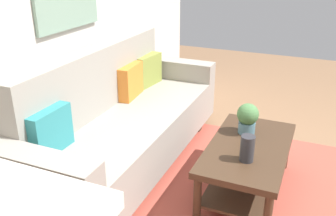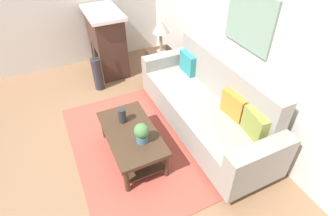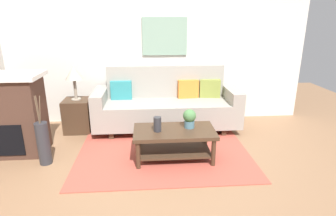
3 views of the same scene
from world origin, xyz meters
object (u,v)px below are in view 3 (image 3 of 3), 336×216
object	(u,v)px
table_lamp	(74,74)
framed_painting	(165,36)
throw_pillow_olive	(210,88)
potted_plant_tabletop	(189,118)
coffee_table	(174,138)
side_table	(78,115)
fireplace	(8,114)
floor_vase	(43,143)
throw_pillow_teal	(121,90)
couch	(167,105)
throw_pillow_orange	(188,89)
tabletop_vase	(157,124)

from	to	relation	value
table_lamp	framed_painting	world-z (taller)	framed_painting
table_lamp	throw_pillow_olive	bearing A→B (deg)	3.05
throw_pillow_olive	potted_plant_tabletop	xyz separation A→B (m)	(-0.54, -1.18, -0.11)
coffee_table	potted_plant_tabletop	size ratio (longest dim) A/B	4.20
side_table	fireplace	world-z (taller)	fireplace
floor_vase	framed_painting	xyz separation A→B (m)	(1.71, 1.59, 1.27)
throw_pillow_teal	potted_plant_tabletop	xyz separation A→B (m)	(1.01, -1.18, -0.11)
coffee_table	fireplace	world-z (taller)	fireplace
table_lamp	framed_painting	bearing A→B (deg)	16.93
couch	table_lamp	bearing A→B (deg)	179.94
potted_plant_tabletop	fireplace	size ratio (longest dim) A/B	0.23
coffee_table	fireplace	bearing A→B (deg)	171.13
side_table	framed_painting	bearing A→B (deg)	16.93
coffee_table	table_lamp	xyz separation A→B (m)	(-1.55, 1.13, 0.68)
fireplace	floor_vase	bearing A→B (deg)	-32.97
throw_pillow_olive	table_lamp	distance (m)	2.33
couch	throw_pillow_orange	distance (m)	0.48
throw_pillow_orange	potted_plant_tabletop	bearing A→B (deg)	-97.34
fireplace	framed_painting	world-z (taller)	framed_painting
fireplace	framed_painting	xyz separation A→B (m)	(2.27, 1.23, 0.97)
coffee_table	couch	bearing A→B (deg)	91.20
throw_pillow_orange	framed_painting	size ratio (longest dim) A/B	0.45
throw_pillow_teal	potted_plant_tabletop	distance (m)	1.56
throw_pillow_orange	framed_painting	world-z (taller)	framed_painting
couch	fireplace	world-z (taller)	fireplace
throw_pillow_teal	floor_vase	size ratio (longest dim) A/B	0.62
couch	framed_painting	xyz separation A→B (m)	(0.00, 0.47, 1.13)
couch	throw_pillow_teal	size ratio (longest dim) A/B	6.80
potted_plant_tabletop	side_table	size ratio (longest dim) A/B	0.47
potted_plant_tabletop	floor_vase	xyz separation A→B (m)	(-1.95, -0.07, -0.28)
throw_pillow_olive	framed_painting	world-z (taller)	framed_painting
couch	coffee_table	distance (m)	1.13
throw_pillow_olive	potted_plant_tabletop	distance (m)	1.30
fireplace	throw_pillow_orange	bearing A→B (deg)	18.50
couch	throw_pillow_olive	distance (m)	0.83
throw_pillow_teal	table_lamp	world-z (taller)	table_lamp
potted_plant_tabletop	fireplace	bearing A→B (deg)	173.39
coffee_table	side_table	xyz separation A→B (m)	(-1.55, 1.13, -0.03)
potted_plant_tabletop	framed_painting	xyz separation A→B (m)	(-0.24, 1.52, 0.99)
throw_pillow_olive	coffee_table	xyz separation A→B (m)	(-0.75, -1.25, -0.37)
throw_pillow_teal	framed_painting	distance (m)	1.22
throw_pillow_teal	floor_vase	xyz separation A→B (m)	(-0.94, -1.25, -0.39)
tabletop_vase	table_lamp	bearing A→B (deg)	138.77
table_lamp	fireplace	xyz separation A→B (m)	(-0.75, -0.77, -0.41)
throw_pillow_teal	floor_vase	bearing A→B (deg)	-126.79
tabletop_vase	table_lamp	world-z (taller)	table_lamp
coffee_table	tabletop_vase	world-z (taller)	tabletop_vase
throw_pillow_olive	framed_painting	size ratio (longest dim) A/B	0.45
throw_pillow_olive	coffee_table	bearing A→B (deg)	-121.12
coffee_table	side_table	size ratio (longest dim) A/B	1.96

